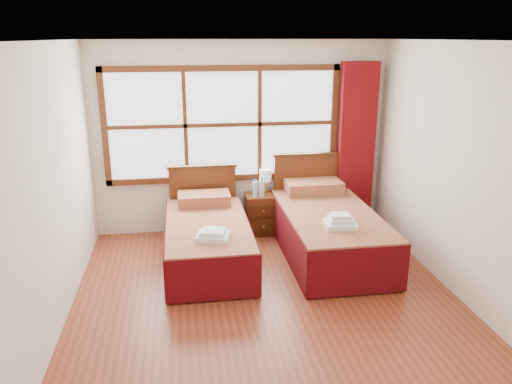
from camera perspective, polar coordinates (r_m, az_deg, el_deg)
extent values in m
plane|color=brown|center=(5.22, 1.53, -12.93)|extent=(4.50, 4.50, 0.00)
plane|color=white|center=(4.51, 1.81, 16.92)|extent=(4.50, 4.50, 0.00)
plane|color=silver|center=(6.87, -1.72, 6.15)|extent=(4.00, 0.00, 4.00)
plane|color=silver|center=(4.78, -22.65, -0.22)|extent=(0.00, 4.50, 4.50)
plane|color=silver|center=(5.42, 22.95, 1.72)|extent=(0.00, 4.50, 4.50)
cube|color=white|center=(6.78, -3.83, 7.69)|extent=(3.00, 0.02, 1.40)
cube|color=#542812|center=(6.92, -3.69, 1.61)|extent=(3.16, 0.06, 0.08)
cube|color=#542812|center=(6.67, -3.94, 13.94)|extent=(3.16, 0.06, 0.08)
cube|color=#542812|center=(6.80, -16.94, 7.02)|extent=(0.08, 0.06, 1.56)
cube|color=#542812|center=(7.05, 8.87, 7.91)|extent=(0.08, 0.06, 1.56)
cube|color=#542812|center=(6.73, -8.09, 7.49)|extent=(0.05, 0.05, 1.40)
cube|color=#542812|center=(6.82, 0.42, 7.79)|extent=(0.05, 0.05, 1.40)
cube|color=#542812|center=(6.76, -3.81, 7.66)|extent=(3.00, 0.05, 0.05)
cube|color=maroon|center=(7.13, 11.35, 5.17)|extent=(0.50, 0.16, 2.30)
cube|color=#41220D|center=(6.10, -5.48, -6.83)|extent=(0.86, 1.73, 0.28)
cube|color=maroon|center=(6.00, -5.55, -4.58)|extent=(0.97, 1.92, 0.24)
cube|color=#55090D|center=(6.05, -10.12, -6.01)|extent=(0.03, 1.92, 0.48)
cube|color=#55090D|center=(6.10, -0.94, -5.56)|extent=(0.03, 1.92, 0.48)
cube|color=#55090D|center=(5.19, -4.87, -9.91)|extent=(0.97, 0.03, 0.48)
cube|color=maroon|center=(6.59, -5.96, -0.78)|extent=(0.68, 0.39, 0.15)
cube|color=#542812|center=(6.93, -6.07, -0.94)|extent=(0.90, 0.06, 0.94)
cube|color=#41220D|center=(6.79, -6.20, 2.90)|extent=(0.94, 0.08, 0.04)
cube|color=#41220D|center=(6.34, 8.25, -5.80)|extent=(0.97, 1.94, 0.32)
cube|color=maroon|center=(6.24, 8.37, -3.35)|extent=(1.09, 2.15, 0.26)
cube|color=#55090D|center=(6.16, 3.46, -5.04)|extent=(0.03, 2.15, 0.54)
cube|color=#55090D|center=(6.47, 12.92, -4.36)|extent=(0.03, 2.15, 0.54)
cube|color=#55090D|center=(5.37, 11.61, -8.91)|extent=(1.09, 0.03, 0.54)
cube|color=maroon|center=(6.88, 6.58, 0.60)|extent=(0.76, 0.44, 0.17)
cube|color=#542812|center=(7.13, 6.06, 0.07)|extent=(1.01, 0.06, 1.05)
cube|color=#41220D|center=(6.99, 6.20, 4.28)|extent=(1.05, 0.08, 0.04)
cube|color=#542812|center=(6.93, 0.55, -2.49)|extent=(0.42, 0.37, 0.56)
cube|color=#41220D|center=(6.79, 0.82, -3.94)|extent=(0.37, 0.02, 0.17)
cube|color=#41220D|center=(6.71, 0.83, -2.17)|extent=(0.37, 0.02, 0.17)
sphere|color=olive|center=(6.77, 0.85, -3.99)|extent=(0.03, 0.03, 0.03)
sphere|color=olive|center=(6.70, 0.85, -2.22)|extent=(0.03, 0.03, 0.03)
cube|color=white|center=(5.49, -4.94, -5.06)|extent=(0.41, 0.38, 0.05)
cube|color=white|center=(5.47, -4.96, -4.56)|extent=(0.31, 0.29, 0.05)
cube|color=white|center=(5.72, 9.59, -3.65)|extent=(0.38, 0.34, 0.05)
cube|color=white|center=(5.70, 9.62, -3.16)|extent=(0.28, 0.25, 0.05)
cube|color=white|center=(5.69, 9.64, -2.72)|extent=(0.23, 0.20, 0.04)
cylinder|color=gold|center=(6.98, 1.06, 0.13)|extent=(0.10, 0.10, 0.02)
cylinder|color=gold|center=(6.96, 1.06, 0.74)|extent=(0.02, 0.02, 0.14)
cylinder|color=white|center=(6.91, 1.07, 1.94)|extent=(0.16, 0.16, 0.16)
cylinder|color=silver|center=(6.72, -0.10, 0.32)|extent=(0.06, 0.06, 0.21)
cylinder|color=blue|center=(6.69, -0.10, 1.31)|extent=(0.03, 0.03, 0.03)
cylinder|color=silver|center=(6.73, 0.67, 0.45)|extent=(0.07, 0.07, 0.24)
cylinder|color=blue|center=(6.69, 0.67, 1.55)|extent=(0.03, 0.03, 0.03)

